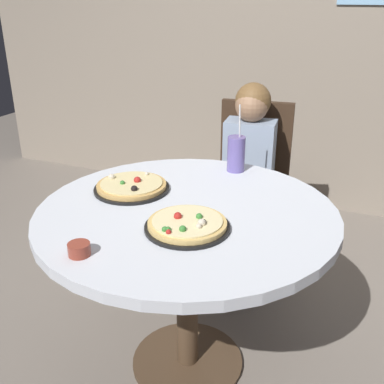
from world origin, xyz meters
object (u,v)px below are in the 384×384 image
dining_table (187,234)px  pizza_veggie (132,186)px  sauce_bowl (79,249)px  diner_child (245,198)px  chair_wooden (251,178)px  pizza_cheese (187,225)px  soda_cup (236,154)px

dining_table → pizza_veggie: size_ratio=3.67×
sauce_bowl → diner_child: bearing=81.2°
chair_wooden → diner_child: diner_child is taller
diner_child → sauce_bowl: size_ratio=15.46×
chair_wooden → pizza_cheese: 1.11m
dining_table → soda_cup: size_ratio=3.69×
dining_table → pizza_cheese: 0.20m
pizza_veggie → diner_child: bearing=66.7°
pizza_veggie → sauce_bowl: 0.52m
sauce_bowl → pizza_cheese: bearing=50.1°
soda_cup → chair_wooden: bearing=96.2°
chair_wooden → diner_child: 0.19m
dining_table → sauce_bowl: bearing=-112.0°
diner_child → pizza_veggie: diner_child is taller
pizza_cheese → pizza_veggie: bearing=147.5°
pizza_veggie → sauce_bowl: bearing=-78.0°
dining_table → pizza_cheese: pizza_cheese is taller
soda_cup → sauce_bowl: 0.92m
pizza_cheese → sauce_bowl: (-0.24, -0.29, 0.00)m
diner_child → sauce_bowl: (-0.18, -1.18, 0.29)m
dining_table → pizza_cheese: size_ratio=3.82×
pizza_cheese → sauce_bowl: pizza_cheese is taller
sauce_bowl → soda_cup: bearing=76.4°
dining_table → chair_wooden: 0.94m
soda_cup → sauce_bowl: size_ratio=4.40×
chair_wooden → pizza_veggie: chair_wooden is taller
chair_wooden → pizza_cheese: bearing=-86.0°
chair_wooden → pizza_veggie: 0.93m
chair_wooden → pizza_veggie: (-0.27, -0.86, 0.24)m
chair_wooden → sauce_bowl: size_ratio=13.57×
dining_table → sauce_bowl: (-0.17, -0.43, 0.13)m
pizza_cheese → diner_child: bearing=93.6°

